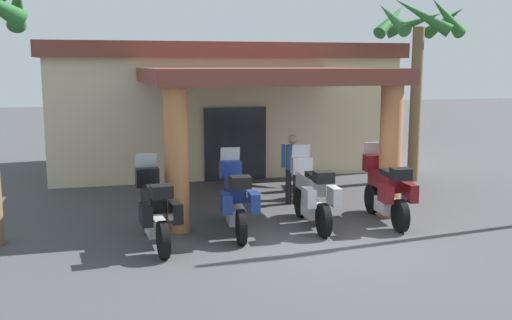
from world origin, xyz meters
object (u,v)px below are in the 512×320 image
object	(u,v)px
motorcycle_maroon	(386,190)
motorcycle_blue	(236,199)
motel_building	(219,104)
motorcycle_silver	(312,193)
palm_tree_near_portico	(418,41)
pedestrian	(292,164)
motorcycle_black	(155,209)

from	to	relation	value
motorcycle_maroon	motorcycle_blue	bearing A→B (deg)	95.06
motel_building	motorcycle_silver	bearing A→B (deg)	-87.06
palm_tree_near_portico	motorcycle_maroon	bearing A→B (deg)	-127.15
motel_building	pedestrian	xyz separation A→B (m)	(0.53, -5.57, -1.07)
motorcycle_blue	palm_tree_near_portico	xyz separation A→B (m)	(6.23, 3.84, 3.25)
motorcycle_silver	palm_tree_near_portico	distance (m)	6.79
pedestrian	palm_tree_near_portico	bearing A→B (deg)	137.13
motorcycle_blue	motorcycle_silver	size ratio (longest dim) A/B	1.00
motorcycle_blue	motorcycle_maroon	bearing A→B (deg)	-84.66
motorcycle_black	palm_tree_near_portico	xyz separation A→B (m)	(7.85, 4.25, 3.25)
motorcycle_blue	pedestrian	xyz separation A→B (m)	(1.93, 2.11, 0.27)
motel_building	motorcycle_black	distance (m)	8.74
pedestrian	palm_tree_near_portico	size ratio (longest dim) A/B	0.32
pedestrian	palm_tree_near_portico	distance (m)	5.51
motorcycle_black	pedestrian	bearing A→B (deg)	-58.12
motorcycle_silver	pedestrian	xyz separation A→B (m)	(0.30, 2.07, 0.27)
motorcycle_black	motorcycle_maroon	world-z (taller)	same
pedestrian	palm_tree_near_portico	world-z (taller)	palm_tree_near_portico
motel_building	palm_tree_near_portico	bearing A→B (deg)	-37.23
motorcycle_silver	palm_tree_near_portico	size ratio (longest dim) A/B	0.43
motel_building	motorcycle_black	bearing A→B (deg)	-109.30
pedestrian	motel_building	bearing A→B (deg)	-149.47
pedestrian	motorcycle_silver	bearing A→B (deg)	16.73
motorcycle_black	pedestrian	world-z (taller)	pedestrian
motorcycle_black	motorcycle_silver	distance (m)	3.29
motorcycle_maroon	motorcycle_silver	bearing A→B (deg)	92.30
motorcycle_maroon	pedestrian	distance (m)	2.57
motorcycle_black	palm_tree_near_portico	world-z (taller)	palm_tree_near_portico
motorcycle_black	motorcycle_maroon	size ratio (longest dim) A/B	1.00
motorcycle_black	motorcycle_blue	bearing A→B (deg)	-79.35
motel_building	motorcycle_maroon	world-z (taller)	motel_building
motorcycle_blue	motorcycle_silver	xyz separation A→B (m)	(1.63, 0.04, 0.00)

